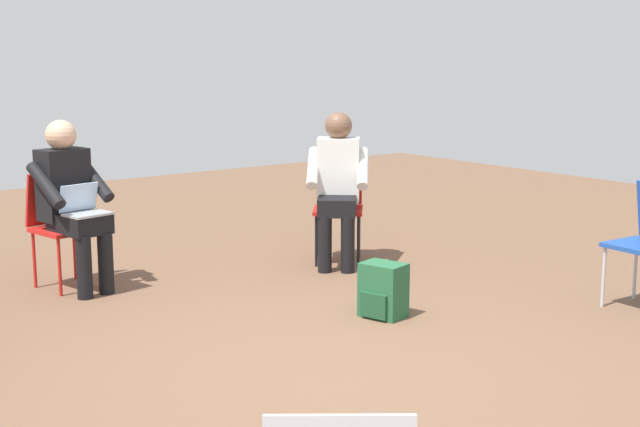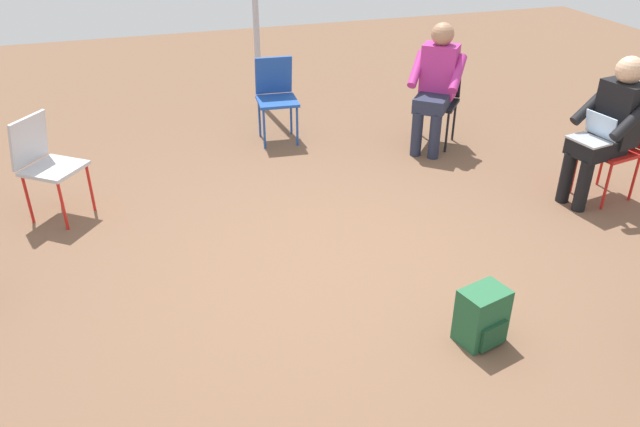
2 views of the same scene
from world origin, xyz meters
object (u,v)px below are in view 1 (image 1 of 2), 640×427
person_in_white (338,181)px  backpack_near_laptop_user (383,293)px  chair_southwest (339,201)px  chair_south (60,220)px  person_with_laptop (71,196)px

person_in_white → backpack_near_laptop_user: (0.67, 1.31, -0.54)m
chair_southwest → backpack_near_laptop_user: chair_southwest is taller
backpack_near_laptop_user → chair_south: bearing=-56.3°
chair_south → person_with_laptop: size_ratio=0.69×
chair_southwest → person_with_laptop: person_with_laptop is taller
backpack_near_laptop_user → person_in_white: bearing=-117.1°
person_with_laptop → backpack_near_laptop_user: (-1.34, 1.88, -0.53)m
chair_southwest → backpack_near_laptop_user: 1.67m
chair_southwest → chair_south: bearing=25.3°
chair_southwest → chair_south: size_ratio=1.00×
chair_south → backpack_near_laptop_user: (-1.37, 2.05, -0.34)m
chair_south → person_in_white: bearing=150.0°
person_with_laptop → person_in_white: (-2.01, 0.57, 0.00)m
person_in_white → chair_southwest: bearing=-90.0°
chair_southwest → chair_south: 2.23m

